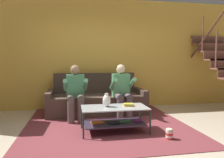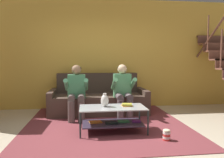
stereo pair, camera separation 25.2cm
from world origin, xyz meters
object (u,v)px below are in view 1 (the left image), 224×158
(couch, at_px, (96,100))
(book_stack, at_px, (128,105))
(person_seated_left, at_px, (75,90))
(person_seated_right, at_px, (122,89))
(popcorn_tub, at_px, (169,134))
(coffee_table, at_px, (115,116))
(vase, at_px, (107,100))

(couch, distance_m, book_stack, 1.54)
(person_seated_left, height_order, book_stack, person_seated_left)
(person_seated_right, height_order, popcorn_tub, person_seated_right)
(person_seated_right, bearing_deg, coffee_table, -110.41)
(couch, bearing_deg, vase, -89.27)
(couch, bearing_deg, person_seated_left, -131.15)
(couch, height_order, person_seated_right, person_seated_right)
(couch, relative_size, coffee_table, 2.00)
(couch, height_order, coffee_table, couch)
(book_stack, bearing_deg, coffee_table, -170.22)
(couch, xyz_separation_m, popcorn_tub, (0.94, -2.06, -0.21))
(person_seated_right, height_order, book_stack, person_seated_right)
(person_seated_left, xyz_separation_m, coffee_table, (0.66, -0.94, -0.35))
(coffee_table, height_order, popcorn_tub, coffee_table)
(popcorn_tub, bearing_deg, book_stack, 131.83)
(vase, xyz_separation_m, book_stack, (0.40, 0.00, -0.09))
(couch, relative_size, person_seated_left, 1.97)
(popcorn_tub, bearing_deg, couch, 114.64)
(person_seated_right, xyz_separation_m, book_stack, (-0.09, -0.90, -0.18))
(person_seated_right, relative_size, popcorn_tub, 6.35)
(coffee_table, relative_size, book_stack, 6.02)
(person_seated_left, xyz_separation_m, popcorn_tub, (1.45, -1.48, -0.55))
(coffee_table, height_order, vase, vase)
(couch, bearing_deg, popcorn_tub, -65.36)
(couch, xyz_separation_m, person_seated_right, (0.51, -0.58, 0.35))
(person_seated_right, distance_m, vase, 1.03)
(person_seated_left, distance_m, popcorn_tub, 2.14)
(coffee_table, xyz_separation_m, popcorn_tub, (0.79, -0.54, -0.20))
(person_seated_right, xyz_separation_m, popcorn_tub, (0.44, -1.48, -0.56))
(vase, bearing_deg, couch, 90.73)
(person_seated_left, relative_size, book_stack, 6.11)
(person_seated_left, bearing_deg, popcorn_tub, -45.56)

